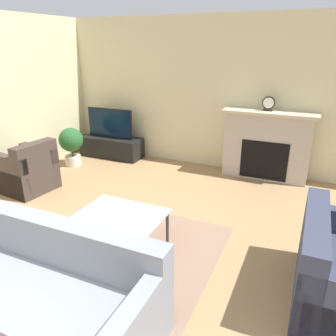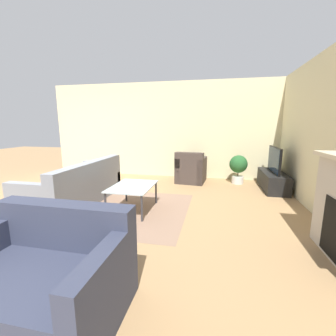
{
  "view_description": "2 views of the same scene",
  "coord_description": "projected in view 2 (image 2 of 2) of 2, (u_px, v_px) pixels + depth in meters",
  "views": [
    {
      "loc": [
        1.76,
        -0.68,
        2.22
      ],
      "look_at": [
        0.22,
        2.74,
        0.79
      ],
      "focal_mm": 35.0,
      "sensor_mm": 36.0,
      "label": 1
    },
    {
      "loc": [
        3.58,
        3.42,
        1.5
      ],
      "look_at": [
        0.32,
        2.73,
        0.86
      ],
      "focal_mm": 24.0,
      "sensor_mm": 36.0,
      "label": 2
    }
  ],
  "objects": [
    {
      "name": "tv_stand",
      "position": [
        273.0,
        181.0,
        5.3
      ],
      "size": [
        1.29,
        0.47,
        0.41
      ],
      "color": "black",
      "rests_on": "ground_plane"
    },
    {
      "name": "coffee_table",
      "position": [
        133.0,
        188.0,
        3.95
      ],
      "size": [
        0.94,
        0.69,
        0.45
      ],
      "color": "#333338",
      "rests_on": "ground_plane"
    },
    {
      "name": "potted_plant",
      "position": [
        238.0,
        167.0,
        5.79
      ],
      "size": [
        0.46,
        0.46,
        0.74
      ],
      "color": "beige",
      "rests_on": "ground_plane"
    },
    {
      "name": "wall_left",
      "position": [
        185.0,
        130.0,
        6.41
      ],
      "size": [
        0.06,
        8.1,
        2.7
      ],
      "color": "beige",
      "rests_on": "ground_plane"
    },
    {
      "name": "armchair_by_window",
      "position": [
        191.0,
        171.0,
        5.96
      ],
      "size": [
        0.84,
        0.79,
        0.82
      ],
      "rotation": [
        0.0,
        0.0,
        -1.67
      ],
      "color": "#3D332D",
      "rests_on": "ground_plane"
    },
    {
      "name": "area_rug",
      "position": [
        134.0,
        210.0,
        4.03
      ],
      "size": [
        2.14,
        1.89,
        0.0
      ],
      "color": "#896B56",
      "rests_on": "ground_plane"
    },
    {
      "name": "couch_sectional",
      "position": [
        78.0,
        189.0,
        4.34
      ],
      "size": [
        2.23,
        0.87,
        0.82
      ],
      "color": "gray",
      "rests_on": "ground_plane"
    },
    {
      "name": "couch_loveseat",
      "position": [
        44.0,
        280.0,
        1.78
      ],
      "size": [
        0.9,
        1.28,
        0.82
      ],
      "rotation": [
        0.0,
        0.0,
        1.57
      ],
      "color": "#33384C",
      "rests_on": "ground_plane"
    },
    {
      "name": "ground_plane",
      "position": [
        35.0,
        203.0,
        4.41
      ],
      "size": [
        20.0,
        20.0,
        0.0
      ],
      "primitive_type": "plane",
      "color": "#9E7A51"
    },
    {
      "name": "tv",
      "position": [
        274.0,
        160.0,
        5.21
      ],
      "size": [
        1.0,
        0.06,
        0.59
      ],
      "color": "black",
      "rests_on": "tv_stand"
    }
  ]
}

